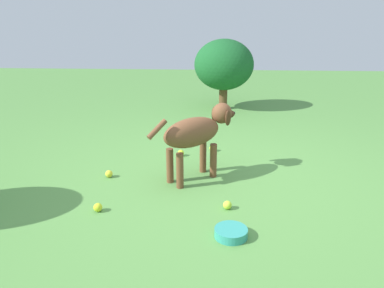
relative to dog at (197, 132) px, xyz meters
The scene contains 9 objects.
ground 0.48m from the dog, 143.42° to the left, with size 14.00×14.00×0.00m, color #548C42.
dog is the anchor object (origin of this frame).
tennis_ball_0 0.81m from the dog, 100.97° to the right, with size 0.07×0.07×0.07m, color #C3DE31.
tennis_ball_1 0.88m from the dog, ahead, with size 0.07×0.07×0.07m, color yellow.
tennis_ball_2 0.73m from the dog, 114.35° to the left, with size 0.07×0.07×0.07m, color #C1E438.
tennis_ball_3 0.69m from the dog, 70.34° to the right, with size 0.07×0.07×0.07m, color #C2E430.
tennis_ball_4 1.04m from the dog, 43.00° to the left, with size 0.07×0.07×0.07m, color #C4D428.
water_bowl 1.05m from the dog, 105.92° to the left, with size 0.22×0.22×0.06m, color teal.
shrub_far 2.65m from the dog, 96.10° to the right, with size 0.88×0.80×1.05m.
Camera 1 is at (0.04, 2.99, 1.40)m, focal length 35.56 mm.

